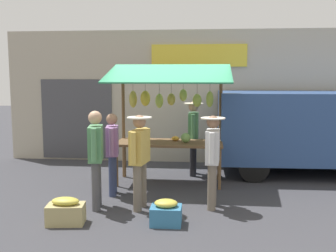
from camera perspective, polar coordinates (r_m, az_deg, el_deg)
The scene contains 11 objects.
ground_plane at distance 8.61m, azimuth 0.21°, elevation -8.03°, with size 40.00×40.00×0.00m, color #38383D.
street_backdrop at distance 10.51m, azimuth 1.13°, elevation 4.15°, with size 9.00×0.30×3.40m.
market_stall at distance 8.40m, azimuth 0.15°, elevation 2.44°, with size 2.50×1.46×2.50m.
vendor_with_sunhat at distance 9.11m, azimuth 3.60°, elevation -0.80°, with size 0.43×0.71×1.68m.
shopper_with_ponytail at distance 7.68m, azimuth -7.87°, elevation -3.19°, with size 0.30×0.66×1.55m.
shopper_in_striped_shirt at distance 6.79m, azimuth -4.03°, elevation -4.01°, with size 0.42×0.68×1.61m.
shopper_in_grey_tee at distance 6.88m, azimuth 6.31°, elevation -3.99°, with size 0.41×0.68×1.59m.
shopper_with_shopping_bag at distance 6.91m, azimuth -10.17°, elevation -3.67°, with size 0.31×0.70×1.67m.
parked_van at distance 9.72m, azimuth 19.38°, elevation 0.06°, with size 4.44×1.94×1.88m.
produce_crate_near at distance 6.48m, azimuth -14.26°, elevation -11.67°, with size 0.60×0.41×0.42m.
produce_crate_side at distance 6.27m, azimuth -0.28°, elevation -12.21°, with size 0.47×0.38×0.39m.
Camera 1 is at (-0.82, 8.26, 2.27)m, focal length 43.12 mm.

